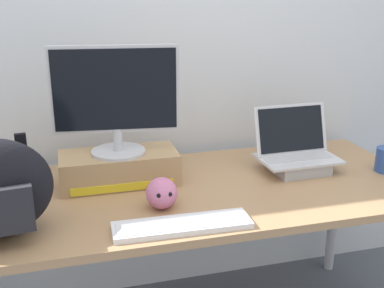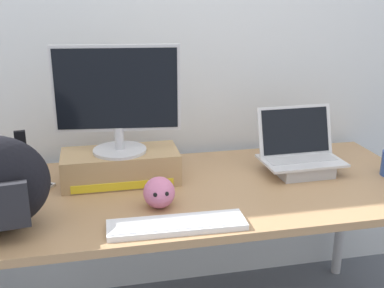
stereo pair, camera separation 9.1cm
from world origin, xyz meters
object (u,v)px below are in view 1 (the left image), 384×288
plush_toy (162,193)px  cell_phone (34,193)px  external_keyboard (182,225)px  toner_box_yellow (119,168)px  desktop_monitor (116,99)px  open_laptop (296,157)px

plush_toy → cell_phone: bearing=152.0°
external_keyboard → plush_toy: plush_toy is taller
toner_box_yellow → desktop_monitor: desktop_monitor is taller
toner_box_yellow → external_keyboard: 0.46m
desktop_monitor → cell_phone: desktop_monitor is taller
toner_box_yellow → plush_toy: (0.12, -0.27, -0.01)m
toner_box_yellow → open_laptop: bearing=-4.3°
external_keyboard → plush_toy: size_ratio=4.03×
open_laptop → plush_toy: open_laptop is taller
external_keyboard → cell_phone: size_ratio=2.75×
external_keyboard → cell_phone: external_keyboard is taller
desktop_monitor → plush_toy: (0.12, -0.27, -0.29)m
desktop_monitor → cell_phone: 0.47m
toner_box_yellow → external_keyboard: (0.15, -0.44, -0.05)m
cell_phone → desktop_monitor: bearing=36.9°
plush_toy → external_keyboard: bearing=-78.5°
open_laptop → cell_phone: size_ratio=2.04×
toner_box_yellow → desktop_monitor: size_ratio=0.95×
external_keyboard → plush_toy: bearing=103.2°
desktop_monitor → open_laptop: size_ratio=1.43×
toner_box_yellow → open_laptop: open_laptop is taller
toner_box_yellow → external_keyboard: bearing=-71.1°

